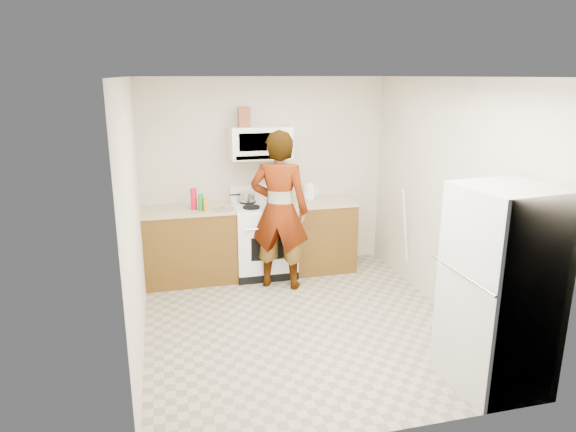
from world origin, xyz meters
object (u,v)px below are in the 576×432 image
object	(u,v)px
gas_range	(264,238)
saucepan	(247,197)
fridge	(499,289)
kettle	(309,192)
microwave	(260,142)
person	(279,211)

from	to	relation	value
gas_range	saucepan	world-z (taller)	gas_range
fridge	saucepan	world-z (taller)	fridge
kettle	microwave	bearing A→B (deg)	-167.33
fridge	gas_range	bearing A→B (deg)	108.82
gas_range	person	xyz separation A→B (m)	(0.10, -0.46, 0.47)
microwave	saucepan	distance (m)	0.72
gas_range	microwave	bearing A→B (deg)	90.00
microwave	person	xyz separation A→B (m)	(0.10, -0.58, -0.74)
gas_range	person	world-z (taller)	person
kettle	person	bearing A→B (deg)	-121.47
kettle	saucepan	world-z (taller)	kettle
microwave	fridge	world-z (taller)	microwave
kettle	saucepan	bearing A→B (deg)	-167.96
saucepan	microwave	bearing A→B (deg)	-0.92
gas_range	saucepan	bearing A→B (deg)	144.52
fridge	saucepan	distance (m)	3.40
gas_range	kettle	world-z (taller)	gas_range
fridge	saucepan	bearing A→B (deg)	110.69
microwave	fridge	size ratio (longest dim) A/B	0.45
gas_range	microwave	distance (m)	1.22
person	gas_range	bearing A→B (deg)	-52.29
fridge	microwave	bearing A→B (deg)	107.88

